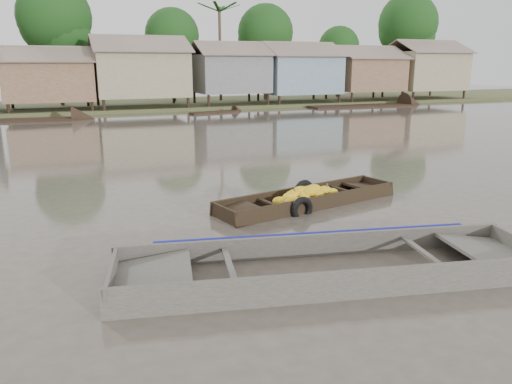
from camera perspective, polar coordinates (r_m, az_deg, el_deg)
name	(u,v)px	position (r m, az deg, el deg)	size (l,w,h in m)	color
ground	(260,238)	(10.09, 0.51, -5.29)	(120.00, 120.00, 0.00)	#484137
riverbank	(142,68)	(41.18, -12.91, 13.70)	(120.00, 12.47, 10.22)	#384723
banana_boat	(306,200)	(12.45, 5.78, -0.89)	(5.13, 2.26, 0.70)	black
viewer_boat	(330,272)	(8.48, 8.51, -9.04)	(7.37, 3.28, 0.57)	#3B3732
distant_boats	(254,115)	(34.80, -0.23, 8.81)	(47.71, 14.52, 0.35)	black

